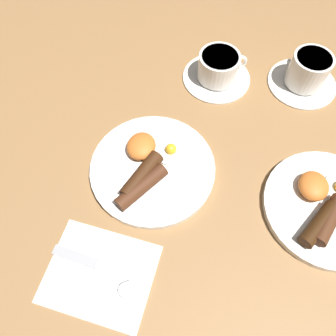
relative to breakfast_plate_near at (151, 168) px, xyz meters
The scene contains 8 objects.
ground_plane 0.01m from the breakfast_plate_near, 118.54° to the left, with size 3.00×3.00×0.00m, color olive.
breakfast_plate_near is the anchor object (origin of this frame).
breakfast_plate_far 0.33m from the breakfast_plate_near, 88.64° to the left, with size 0.23×0.23×0.04m.
teacup_near 0.28m from the breakfast_plate_near, 161.51° to the left, with size 0.16×0.16×0.07m.
teacup_far 0.41m from the breakfast_plate_near, 136.28° to the left, with size 0.16×0.16×0.08m.
napkin 0.21m from the breakfast_plate_near, ahead, with size 0.15×0.18×0.01m, color white.
knife 0.20m from the breakfast_plate_near, 13.42° to the right, with size 0.03×0.18×0.01m.
spoon 0.23m from the breakfast_plate_near, ahead, with size 0.04×0.17×0.01m.
Camera 1 is at (0.29, 0.10, 0.57)m, focal length 35.00 mm.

